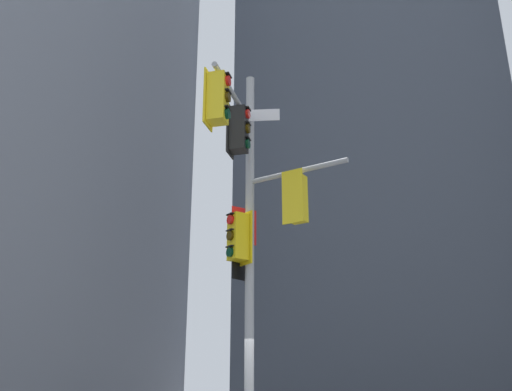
% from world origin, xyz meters
% --- Properties ---
extents(building_mid_block, '(14.06, 14.06, 32.76)m').
position_xyz_m(building_mid_block, '(1.52, 21.90, 16.38)').
color(building_mid_block, '#4C5460').
rests_on(building_mid_block, ground).
extents(signal_pole_assembly, '(2.87, 2.93, 8.49)m').
position_xyz_m(signal_pole_assembly, '(0.17, -0.58, 5.23)').
color(signal_pole_assembly, '#9EA0A3').
rests_on(signal_pole_assembly, ground).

